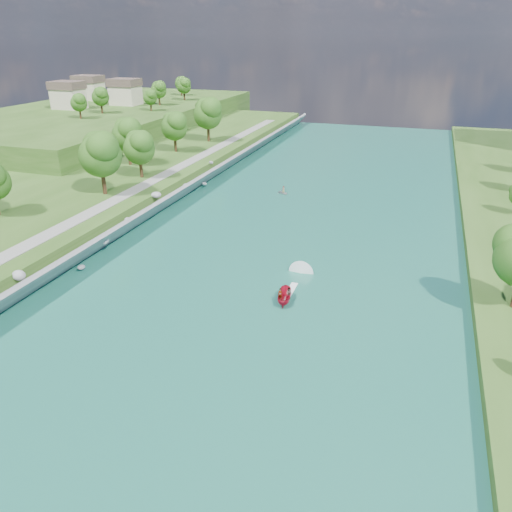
% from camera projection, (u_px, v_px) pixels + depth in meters
% --- Properties ---
extents(ground, '(260.00, 260.00, 0.00)m').
position_uv_depth(ground, '(234.00, 312.00, 61.06)').
color(ground, '#2D5119').
rests_on(ground, ground).
extents(river_water, '(55.00, 240.00, 0.10)m').
position_uv_depth(river_water, '(280.00, 250.00, 78.33)').
color(river_water, '#17594E').
rests_on(river_water, ground).
extents(berm_west, '(45.00, 240.00, 3.50)m').
position_uv_depth(berm_west, '(21.00, 207.00, 92.26)').
color(berm_west, '#2D5119').
rests_on(berm_west, ground).
extents(ridge_west, '(60.00, 120.00, 9.00)m').
position_uv_depth(ridge_west, '(105.00, 121.00, 165.46)').
color(ridge_west, '#2D5119').
rests_on(ridge_west, ground).
extents(riprap_bank, '(4.60, 236.00, 4.36)m').
position_uv_depth(riprap_bank, '(132.00, 223.00, 84.33)').
color(riprap_bank, slate).
rests_on(riprap_bank, ground).
extents(riverside_path, '(3.00, 200.00, 0.10)m').
position_uv_depth(riverside_path, '(100.00, 208.00, 86.40)').
color(riverside_path, gray).
rests_on(riverside_path, berm_west).
extents(ridge_houses, '(29.50, 29.50, 8.40)m').
position_uv_depth(ridge_houses, '(94.00, 91.00, 167.98)').
color(ridge_houses, beige).
rests_on(ridge_houses, ridge_west).
extents(trees_west, '(17.33, 152.14, 13.99)m').
position_uv_depth(trees_west, '(59.00, 170.00, 85.87)').
color(trees_west, '#2B5216').
rests_on(trees_west, berm_west).
extents(trees_ridge, '(16.30, 65.88, 9.23)m').
position_uv_depth(trees_ridge, '(147.00, 92.00, 163.67)').
color(trees_ridge, '#2B5216').
rests_on(trees_ridge, ridge_west).
extents(motorboat, '(3.60, 19.02, 2.04)m').
position_uv_depth(motorboat, '(287.00, 292.00, 64.08)').
color(motorboat, '#AA0D23').
rests_on(motorboat, river_water).
extents(raft, '(3.20, 3.03, 1.62)m').
position_uv_depth(raft, '(283.00, 192.00, 105.47)').
color(raft, '#9A9CA3').
rests_on(raft, river_water).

